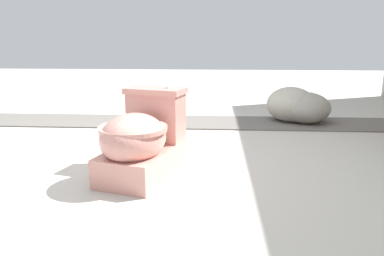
% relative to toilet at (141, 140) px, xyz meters
% --- Properties ---
extents(ground_plane, '(14.00, 14.00, 0.00)m').
position_rel_toilet_xyz_m(ground_plane, '(-0.23, -0.16, -0.22)').
color(ground_plane, '#B7B2A8').
extents(gravel_strip, '(0.56, 8.00, 0.01)m').
position_rel_toilet_xyz_m(gravel_strip, '(-1.43, 0.34, -0.21)').
color(gravel_strip, '#605B56').
rests_on(gravel_strip, ground).
extents(toilet, '(0.71, 0.53, 0.52)m').
position_rel_toilet_xyz_m(toilet, '(0.00, 0.00, 0.00)').
color(toilet, tan).
rests_on(toilet, ground).
extents(boulder_near, '(0.66, 0.66, 0.34)m').
position_rel_toilet_xyz_m(boulder_near, '(-1.54, 1.18, -0.05)').
color(boulder_near, '#ADA899').
rests_on(boulder_near, ground).
extents(boulder_far, '(0.67, 0.67, 0.30)m').
position_rel_toilet_xyz_m(boulder_far, '(-1.49, 1.30, -0.07)').
color(boulder_far, gray).
rests_on(boulder_far, ground).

